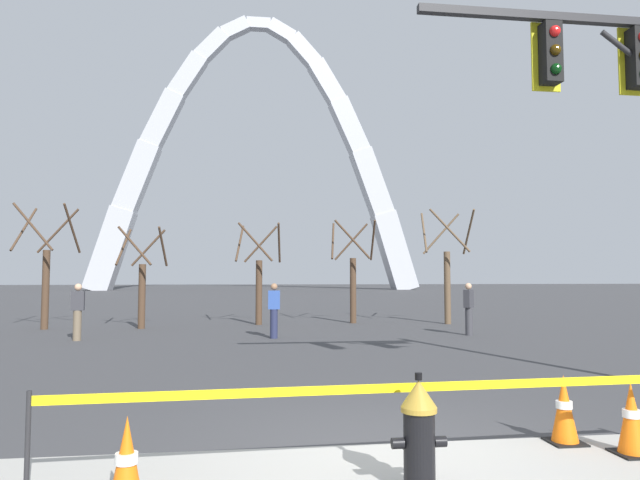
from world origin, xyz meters
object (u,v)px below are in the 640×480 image
traffic_cone_curb_edge (632,419)px  pedestrian_walking_right (78,311)px  traffic_cone_by_hydrant (564,410)px  traffic_cone_mid_sidewalk (126,466)px  fire_hydrant (419,437)px  monument_arch (257,168)px  pedestrian_walking_left (469,308)px  pedestrian_standing_center (274,310)px

traffic_cone_curb_edge → pedestrian_walking_right: size_ratio=0.46×
traffic_cone_by_hydrant → traffic_cone_mid_sidewalk: 4.46m
fire_hydrant → traffic_cone_by_hydrant: fire_hydrant is taller
traffic_cone_mid_sidewalk → monument_arch: size_ratio=0.02×
traffic_cone_by_hydrant → traffic_cone_mid_sidewalk: (-4.29, -1.23, 0.00)m
pedestrian_walking_left → traffic_cone_curb_edge: bearing=-104.5°
traffic_cone_mid_sidewalk → monument_arch: monument_arch is taller
traffic_cone_curb_edge → pedestrian_standing_center: (-3.04, 11.12, 0.46)m
fire_hydrant → monument_arch: monument_arch is taller
traffic_cone_mid_sidewalk → traffic_cone_by_hydrant: bearing=16.0°
traffic_cone_mid_sidewalk → pedestrian_standing_center: size_ratio=0.46×
fire_hydrant → traffic_cone_mid_sidewalk: 2.32m
traffic_cone_mid_sidewalk → traffic_cone_curb_edge: same height
traffic_cone_mid_sidewalk → traffic_cone_curb_edge: (4.74, 0.78, 0.00)m
traffic_cone_mid_sidewalk → traffic_cone_curb_edge: 4.80m
traffic_cone_by_hydrant → traffic_cone_curb_edge: size_ratio=1.00×
monument_arch → pedestrian_standing_center: size_ratio=27.53×
traffic_cone_by_hydrant → pedestrian_walking_right: pedestrian_walking_right is taller
pedestrian_walking_left → traffic_cone_mid_sidewalk: bearing=-122.5°
fire_hydrant → pedestrian_walking_left: size_ratio=0.62×
fire_hydrant → monument_arch: (0.00, 70.68, 15.87)m
traffic_cone_curb_edge → traffic_cone_by_hydrant: bearing=134.7°
traffic_cone_mid_sidewalk → pedestrian_walking_right: (-3.78, 12.03, 0.46)m
fire_hydrant → traffic_cone_curb_edge: bearing=15.9°
traffic_cone_curb_edge → pedestrian_standing_center: pedestrian_standing_center is taller
fire_hydrant → pedestrian_walking_left: 13.04m
traffic_cone_curb_edge → pedestrian_standing_center: size_ratio=0.46×
fire_hydrant → traffic_cone_by_hydrant: bearing=30.1°
monument_arch → pedestrian_standing_center: monument_arch is taller
traffic_cone_curb_edge → monument_arch: monument_arch is taller
fire_hydrant → traffic_cone_curb_edge: fire_hydrant is taller
traffic_cone_curb_edge → pedestrian_standing_center: 11.54m
pedestrian_standing_center → pedestrian_walking_right: bearing=178.6°
pedestrian_walking_left → pedestrian_walking_right: bearing=179.7°
traffic_cone_curb_edge → traffic_cone_mid_sidewalk: bearing=-170.7°
traffic_cone_mid_sidewalk → pedestrian_walking_right: size_ratio=0.46×
traffic_cone_curb_edge → pedestrian_standing_center: bearing=105.3°
pedestrian_walking_right → monument_arch: bearing=84.1°
pedestrian_walking_left → pedestrian_standing_center: bearing=-179.2°
traffic_cone_mid_sidewalk → pedestrian_walking_right: 12.62m
traffic_cone_by_hydrant → monument_arch: bearing=91.6°
fire_hydrant → traffic_cone_by_hydrant: (1.98, 1.15, -0.11)m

